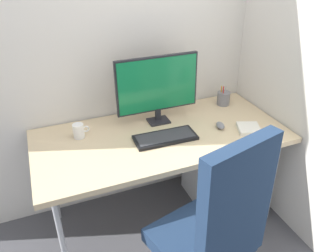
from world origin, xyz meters
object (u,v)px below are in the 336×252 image
(coffee_mug, at_px, (79,131))
(mouse, at_px, (220,125))
(monitor, at_px, (158,86))
(pen_holder, at_px, (223,98))
(filing_cabinet, at_px, (220,166))
(keyboard, at_px, (166,137))
(office_chair, at_px, (215,229))
(notebook, at_px, (249,129))

(coffee_mug, bearing_deg, mouse, -15.03)
(monitor, height_order, mouse, monitor)
(coffee_mug, bearing_deg, pen_holder, 3.77)
(filing_cabinet, relative_size, keyboard, 1.48)
(office_chair, bearing_deg, keyboard, 88.92)
(keyboard, xyz_separation_m, coffee_mug, (-0.51, 0.23, 0.04))
(keyboard, distance_m, pen_holder, 0.68)
(mouse, relative_size, notebook, 0.58)
(monitor, bearing_deg, notebook, -34.56)
(notebook, bearing_deg, pen_holder, 104.58)
(filing_cabinet, distance_m, notebook, 0.52)
(notebook, relative_size, coffee_mug, 1.46)
(filing_cabinet, xyz_separation_m, notebook, (0.04, -0.24, 0.46))
(filing_cabinet, distance_m, pen_holder, 0.54)
(pen_holder, distance_m, coffee_mug, 1.13)
(monitor, xyz_separation_m, mouse, (0.36, -0.26, -0.25))
(monitor, height_order, coffee_mug, monitor)
(coffee_mug, bearing_deg, notebook, -17.93)
(monitor, xyz_separation_m, coffee_mug, (-0.55, -0.01, -0.22))
(mouse, bearing_deg, monitor, 155.21)
(coffee_mug, bearing_deg, keyboard, -24.52)
(notebook, bearing_deg, filing_cabinet, 121.68)
(pen_holder, bearing_deg, filing_cabinet, -116.52)
(office_chair, distance_m, filing_cabinet, 1.01)
(filing_cabinet, bearing_deg, office_chair, -123.21)
(office_chair, xyz_separation_m, filing_cabinet, (0.53, 0.81, -0.30))
(keyboard, relative_size, coffee_mug, 3.84)
(monitor, distance_m, notebook, 0.68)
(office_chair, relative_size, coffee_mug, 10.99)
(keyboard, xyz_separation_m, notebook, (0.56, -0.11, 0.00))
(mouse, bearing_deg, notebook, -21.61)
(keyboard, bearing_deg, mouse, -1.56)
(office_chair, xyz_separation_m, keyboard, (0.01, 0.69, 0.15))
(keyboard, distance_m, mouse, 0.40)
(office_chair, relative_size, pen_holder, 7.32)
(keyboard, bearing_deg, coffee_mug, 155.48)
(mouse, bearing_deg, office_chair, -110.60)
(keyboard, xyz_separation_m, pen_holder, (0.61, 0.31, 0.04))
(monitor, xyz_separation_m, notebook, (0.52, -0.36, -0.26))
(office_chair, xyz_separation_m, notebook, (0.57, 0.57, 0.16))
(notebook, distance_m, coffee_mug, 1.13)
(keyboard, bearing_deg, office_chair, -91.08)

